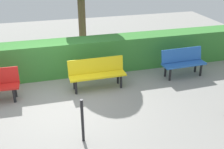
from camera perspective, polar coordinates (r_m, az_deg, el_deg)
name	(u,v)px	position (r m, az deg, el deg)	size (l,w,h in m)	color
ground_plane	(59,107)	(7.08, -11.17, -6.68)	(18.38, 18.38, 0.00)	gray
bench_blue	(183,61)	(8.68, 14.81, 2.75)	(1.40, 0.52, 0.86)	blue
bench_yellow	(97,72)	(7.65, -3.22, 0.51)	(1.61, 0.48, 0.86)	yellow
hedge_row	(91,55)	(8.71, -4.49, 4.09)	(14.38, 0.77, 1.09)	#387F33
railing_post_mid	(82,121)	(5.58, -6.28, -9.77)	(0.06, 0.06, 1.00)	black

